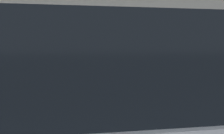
# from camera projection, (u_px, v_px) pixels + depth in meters

# --- Properties ---
(parking_meter) EXTENTS (0.15, 0.16, 1.39)m
(parking_meter) POSITION_uv_depth(u_px,v_px,m) (81.00, 91.00, 4.10)
(parking_meter) COLOR slate
(parking_meter) RESTS_ON sidewalk_curb
(pedestrian_at_meter) EXTENTS (0.65, 0.54, 1.71)m
(pedestrian_at_meter) POSITION_uv_depth(u_px,v_px,m) (128.00, 88.00, 4.25)
(pedestrian_at_meter) COLOR slate
(pedestrian_at_meter) RESTS_ON sidewalk_curb
(background_railing) EXTENTS (24.06, 0.06, 1.02)m
(background_railing) POSITION_uv_depth(u_px,v_px,m) (51.00, 88.00, 6.46)
(background_railing) COLOR #2D7A38
(background_railing) RESTS_ON sidewalk_curb
(backdrop_wall) EXTENTS (32.00, 0.50, 3.43)m
(backdrop_wall) POSITION_uv_depth(u_px,v_px,m) (37.00, 41.00, 8.86)
(backdrop_wall) COLOR gray
(backdrop_wall) RESTS_ON ground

